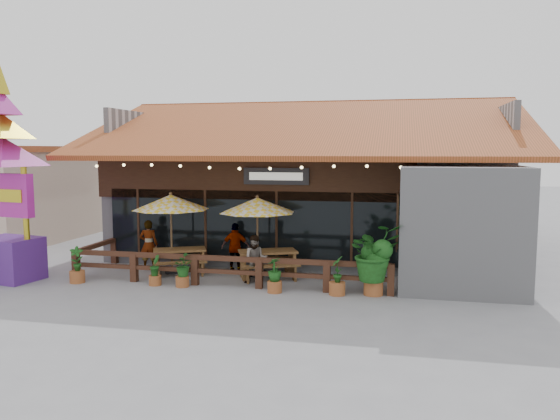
% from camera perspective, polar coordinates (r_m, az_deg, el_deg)
% --- Properties ---
extents(ground, '(100.00, 100.00, 0.00)m').
position_cam_1_polar(ground, '(16.62, -0.06, -7.86)').
color(ground, gray).
rests_on(ground, ground).
extents(restaurant_building, '(15.50, 14.73, 6.09)m').
position_cam_1_polar(restaurant_building, '(22.65, 4.15, 1.58)').
color(restaurant_building, '#A7A7AC').
rests_on(restaurant_building, ground).
extents(patio_railing, '(10.00, 2.60, 0.92)m').
position_cam_1_polar(patio_railing, '(16.85, -7.80, -5.57)').
color(patio_railing, '#452618').
rests_on(patio_railing, ground).
extents(umbrella_left, '(3.03, 3.03, 2.69)m').
position_cam_1_polar(umbrella_left, '(18.21, -11.35, 0.76)').
color(umbrella_left, brown).
rests_on(umbrella_left, ground).
extents(umbrella_right, '(3.06, 3.06, 2.63)m').
position_cam_1_polar(umbrella_right, '(17.40, -2.39, 0.46)').
color(umbrella_right, brown).
rests_on(umbrella_right, ground).
extents(picnic_table_left, '(2.15, 2.03, 0.81)m').
position_cam_1_polar(picnic_table_left, '(18.38, -10.44, -4.83)').
color(picnic_table_left, brown).
rests_on(picnic_table_left, ground).
extents(picnic_table_right, '(2.30, 2.17, 0.88)m').
position_cam_1_polar(picnic_table_right, '(17.47, -1.29, -5.17)').
color(picnic_table_right, brown).
rests_on(picnic_table_right, ground).
extents(thai_sign_tower, '(3.08, 3.08, 7.24)m').
position_cam_1_polar(thai_sign_tower, '(18.81, -26.90, 4.90)').
color(thai_sign_tower, '#4E217B').
rests_on(thai_sign_tower, ground).
extents(tropical_plant, '(1.91, 1.83, 2.04)m').
position_cam_1_polar(tropical_plant, '(15.51, 9.81, -4.55)').
color(tropical_plant, brown).
rests_on(tropical_plant, ground).
extents(diner_a, '(0.68, 0.52, 1.69)m').
position_cam_1_polar(diner_a, '(19.22, -13.56, -3.52)').
color(diner_a, '#341E10').
rests_on(diner_a, ground).
extents(diner_b, '(0.81, 0.68, 1.49)m').
position_cam_1_polar(diner_b, '(16.64, -2.55, -5.20)').
color(diner_b, '#341E10').
rests_on(diner_b, ground).
extents(diner_c, '(0.99, 0.48, 1.64)m').
position_cam_1_polar(diner_c, '(18.32, -4.66, -3.92)').
color(diner_c, '#341E10').
rests_on(diner_c, ground).
extents(planter_a, '(0.48, 0.46, 1.13)m').
position_cam_1_polar(planter_a, '(17.94, -20.46, -5.65)').
color(planter_a, brown).
rests_on(planter_a, ground).
extents(planter_b, '(0.38, 0.38, 0.92)m').
position_cam_1_polar(planter_b, '(16.94, -12.94, -6.30)').
color(planter_b, brown).
rests_on(planter_b, ground).
extents(planter_c, '(0.78, 0.78, 0.98)m').
position_cam_1_polar(planter_c, '(16.56, -10.19, -6.05)').
color(planter_c, brown).
rests_on(planter_c, ground).
extents(planter_d, '(0.53, 0.53, 1.02)m').
position_cam_1_polar(planter_d, '(15.68, -0.57, -6.87)').
color(planter_d, brown).
rests_on(planter_d, ground).
extents(planter_e, '(0.46, 0.46, 1.12)m').
position_cam_1_polar(planter_e, '(15.51, 6.00, -7.13)').
color(planter_e, brown).
rests_on(planter_e, ground).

